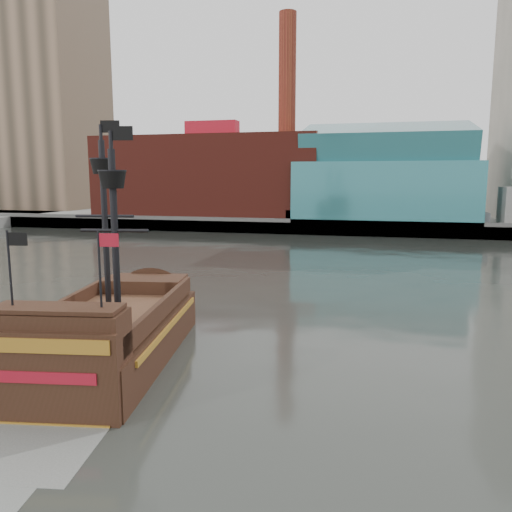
# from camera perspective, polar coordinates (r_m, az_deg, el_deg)

# --- Properties ---
(ground) EXTENTS (400.00, 400.00, 0.00)m
(ground) POSITION_cam_1_polar(r_m,az_deg,el_deg) (24.04, -11.12, -14.05)
(ground) COLOR #242722
(ground) RESTS_ON ground
(promenade_far) EXTENTS (220.00, 60.00, 2.00)m
(promenade_far) POSITION_cam_1_polar(r_m,az_deg,el_deg) (112.69, 9.16, 4.52)
(promenade_far) COLOR slate
(promenade_far) RESTS_ON ground
(seawall) EXTENTS (220.00, 1.00, 2.60)m
(seawall) POSITION_cam_1_polar(r_m,az_deg,el_deg) (83.41, 7.39, 3.28)
(seawall) COLOR #4C4C49
(seawall) RESTS_ON ground
(skyline) EXTENTS (149.00, 45.00, 62.00)m
(skyline) POSITION_cam_1_polar(r_m,az_deg,el_deg) (105.73, 12.06, 16.97)
(skyline) COLOR #80634C
(skyline) RESTS_ON promenade_far
(pirate_ship) EXTENTS (8.00, 18.19, 13.15)m
(pirate_ship) POSITION_cam_1_polar(r_m,az_deg,el_deg) (26.76, -16.09, -9.12)
(pirate_ship) COLOR black
(pirate_ship) RESTS_ON ground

